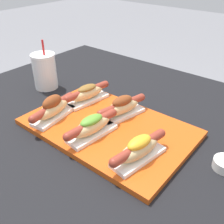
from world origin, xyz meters
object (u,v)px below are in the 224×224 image
hot_dog_0 (53,108)px  hot_dog_3 (87,93)px  hot_dog_1 (92,126)px  hot_dog_4 (122,107)px  hot_dog_2 (139,149)px  serving_tray (108,127)px  drink_cup (45,71)px

hot_dog_0 → hot_dog_3: bearing=86.4°
hot_dog_1 → hot_dog_4: (0.00, 0.15, 0.00)m
hot_dog_2 → hot_dog_4: (-0.17, 0.15, 0.00)m
hot_dog_1 → hot_dog_3: hot_dog_1 is taller
hot_dog_0 → hot_dog_3: 0.15m
hot_dog_2 → hot_dog_3: size_ratio=1.00×
serving_tray → hot_dog_0: size_ratio=2.58×
hot_dog_0 → hot_dog_1: size_ratio=1.00×
hot_dog_1 → drink_cup: bearing=159.9°
hot_dog_4 → hot_dog_0: bearing=-138.1°
serving_tray → drink_cup: 0.42m
hot_dog_1 → hot_dog_4: hot_dog_4 is taller
serving_tray → hot_dog_1: 0.08m
serving_tray → hot_dog_0: 0.19m
hot_dog_1 → hot_dog_2: (0.17, 0.00, 0.00)m
hot_dog_2 → drink_cup: drink_cup is taller
hot_dog_2 → serving_tray: bearing=156.7°
hot_dog_3 → drink_cup: size_ratio=0.99×
hot_dog_0 → serving_tray: bearing=25.1°
hot_dog_1 → hot_dog_2: 0.17m
hot_dog_2 → drink_cup: 0.59m
hot_dog_1 → drink_cup: drink_cup is taller
hot_dog_0 → hot_dog_2: hot_dog_0 is taller
hot_dog_0 → hot_dog_4: 0.23m
serving_tray → hot_dog_0: hot_dog_0 is taller
drink_cup → hot_dog_0: bearing=-33.6°
hot_dog_2 → drink_cup: bearing=165.7°
hot_dog_4 → drink_cup: (-0.40, 0.00, 0.02)m
hot_dog_2 → hot_dog_3: 0.36m
hot_dog_1 → drink_cup: (-0.40, 0.15, 0.02)m
hot_dog_0 → drink_cup: (-0.23, 0.15, 0.02)m
serving_tray → hot_dog_4: (-0.00, 0.07, 0.04)m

